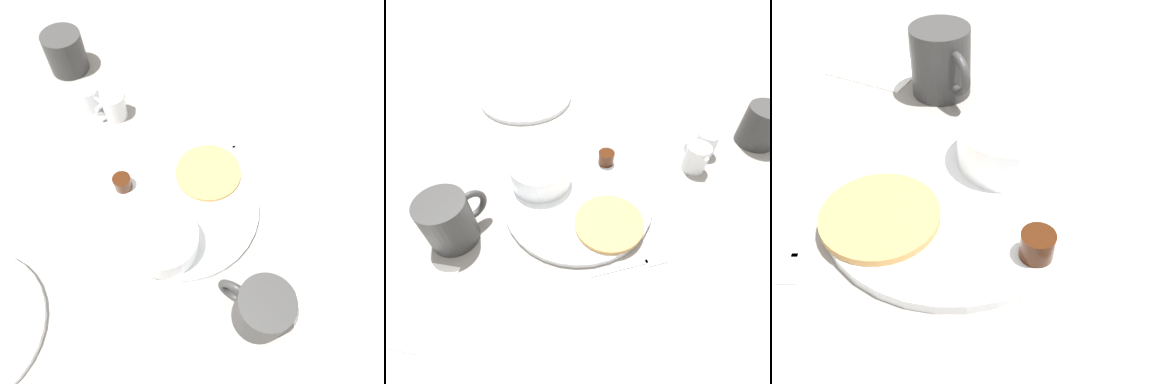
% 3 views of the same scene
% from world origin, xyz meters
% --- Properties ---
extents(ground_plane, '(4.00, 4.00, 0.00)m').
position_xyz_m(ground_plane, '(0.00, 0.00, 0.00)').
color(ground_plane, gray).
extents(plate, '(0.29, 0.29, 0.01)m').
position_xyz_m(plate, '(0.00, 0.00, 0.01)').
color(plate, white).
rests_on(plate, ground_plane).
extents(pancake_stack, '(0.13, 0.13, 0.01)m').
position_xyz_m(pancake_stack, '(0.05, 0.07, 0.02)').
color(pancake_stack, '#B78447').
rests_on(pancake_stack, plate).
extents(bowl, '(0.12, 0.12, 0.05)m').
position_xyz_m(bowl, '(-0.03, -0.08, 0.04)').
color(bowl, white).
rests_on(bowl, plate).
extents(syrup_cup, '(0.03, 0.03, 0.03)m').
position_xyz_m(syrup_cup, '(-0.11, 0.04, 0.03)').
color(syrup_cup, '#38190A').
rests_on(syrup_cup, plate).
extents(butter_ramekin, '(0.04, 0.04, 0.04)m').
position_xyz_m(butter_ramekin, '(-0.05, -0.10, 0.03)').
color(butter_ramekin, white).
rests_on(butter_ramekin, plate).
extents(coffee_mug, '(0.11, 0.09, 0.10)m').
position_xyz_m(coffee_mug, '(0.13, -0.19, 0.05)').
color(coffee_mug, '#333333').
rests_on(coffee_mug, ground_plane).
extents(creamer_pitcher_near, '(0.06, 0.05, 0.06)m').
position_xyz_m(creamer_pitcher_near, '(-0.15, 0.22, 0.03)').
color(creamer_pitcher_near, white).
rests_on(creamer_pitcher_near, ground_plane).
extents(creamer_pitcher_far, '(0.06, 0.05, 0.06)m').
position_xyz_m(creamer_pitcher_far, '(-0.21, 0.25, 0.03)').
color(creamer_pitcher_far, white).
rests_on(creamer_pitcher_far, ground_plane).
extents(fork, '(0.07, 0.13, 0.00)m').
position_xyz_m(fork, '(0.11, 0.13, 0.00)').
color(fork, silver).
rests_on(fork, ground_plane).
extents(napkin, '(0.14, 0.11, 0.00)m').
position_xyz_m(napkin, '(0.25, -0.21, 0.00)').
color(napkin, white).
rests_on(napkin, ground_plane).
extents(second_mug, '(0.09, 0.12, 0.09)m').
position_xyz_m(second_mug, '(-0.28, 0.37, 0.05)').
color(second_mug, '#333333').
rests_on(second_mug, ground_plane).
extents(far_plate, '(0.25, 0.25, 0.01)m').
position_xyz_m(far_plate, '(-0.33, -0.22, 0.01)').
color(far_plate, white).
rests_on(far_plate, ground_plane).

